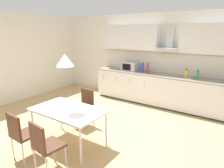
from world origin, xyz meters
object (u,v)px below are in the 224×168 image
Objects in this scene: microwave at (130,66)px; bottle_red at (148,68)px; bottle_blue at (143,68)px; dining_table at (68,112)px; bottle_yellow at (186,74)px; chair_near_left at (21,132)px; bottle_green at (198,75)px; pendant_lamp at (65,60)px; chair_near_right at (44,143)px; chair_far_left at (85,104)px.

bottle_red is (0.61, -0.01, -0.00)m from microwave.
bottle_blue reaches higher than microwave.
dining_table is at bearing -82.97° from microwave.
dining_table is at bearing -113.81° from bottle_yellow.
bottle_yellow is 0.29× the size of chair_near_left.
microwave is at bearing -179.92° from bottle_green.
microwave reaches higher than chair_near_left.
bottle_red is at bearing -179.44° from bottle_green.
bottle_green is 0.18× the size of dining_table.
bottle_blue is at bearing -0.23° from microwave.
bottle_green is at bearing 0.08° from microwave.
bottle_blue is (0.44, -0.00, -0.01)m from microwave.
microwave is at bearing 97.03° from pendant_lamp.
pendant_lamp is at bearing 110.71° from chair_near_right.
bottle_red is 2.40m from chair_far_left.
chair_far_left is (0.01, 1.60, 0.00)m from chair_near_left.
microwave is at bearing 99.96° from chair_near_right.
chair_near_right is (-1.05, -3.87, -0.52)m from bottle_yellow.
pendant_lamp reaches higher than bottle_yellow.
microwave is 0.55× the size of chair_near_left.
dining_table is at bearing 110.71° from chair_near_right.
chair_near_right is at bearing -88.97° from bottle_red.
pendant_lamp reaches higher than chair_near_right.
chair_near_right is at bearing -105.24° from bottle_yellow.
bottle_red reaches higher than chair_near_right.
chair_near_left is (-1.96, -3.88, -0.51)m from bottle_green.
pendant_lamp is at bearing -94.31° from bottle_red.
bottle_blue reaches higher than chair_far_left.
bottle_red is 0.99× the size of pendant_lamp.
pendant_lamp is (-0.30, 0.80, 1.14)m from chair_near_right.
bottle_yellow is (1.74, -0.01, -0.03)m from microwave.
pendant_lamp reaches higher than bottle_green.
bottle_green is at bearing 0.56° from bottle_red.
pendant_lamp reaches higher than bottle_red.
chair_near_right is 2.72× the size of pendant_lamp.
pendant_lamp is at bearing -69.14° from chair_far_left.
bottle_red is (-1.12, -0.00, 0.03)m from bottle_yellow.
dining_table is 1.59× the size of chair_near_left.
dining_table is 1.59× the size of chair_far_left.
dining_table is at bearing 68.48° from chair_near_left.
bottle_green is 3.51m from dining_table.
bottle_yellow is at bearing -0.33° from microwave.
bottle_blue is 2.37m from chair_far_left.
pendant_lamp is (-0.00, 0.00, 0.98)m from dining_table.
chair_near_right is (0.61, -1.59, 0.00)m from chair_far_left.
bottle_green is (1.42, 0.01, -0.03)m from bottle_red.
bottle_red is at bearing -1.03° from microwave.
microwave is 0.61m from bottle_red.
bottle_red is 3.10m from dining_table.
chair_near_left is 1.00× the size of chair_far_left.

